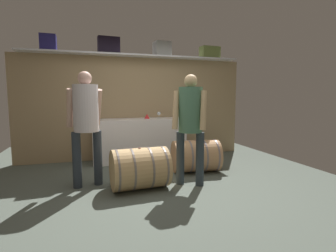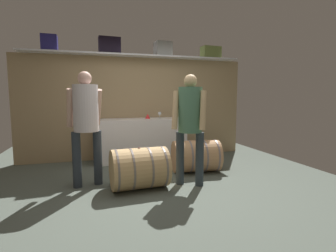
{
  "view_description": "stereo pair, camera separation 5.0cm",
  "coord_description": "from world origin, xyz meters",
  "px_view_note": "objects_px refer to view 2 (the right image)",
  "views": [
    {
      "loc": [
        -0.97,
        -3.62,
        1.33
      ],
      "look_at": [
        0.26,
        0.45,
        0.85
      ],
      "focal_mm": 27.76,
      "sensor_mm": 36.0,
      "label": 1
    },
    {
      "loc": [
        -0.92,
        -3.63,
        1.33
      ],
      "look_at": [
        0.26,
        0.45,
        0.85
      ],
      "focal_mm": 27.76,
      "sensor_mm": 36.0,
      "label": 2
    }
  ],
  "objects_px": {
    "toolcase_black": "(110,46)",
    "red_funnel": "(148,116)",
    "visitor_tasting": "(190,118)",
    "toolcase_grey": "(163,49)",
    "wine_bottle_clear": "(97,113)",
    "wine_barrel_far": "(196,156)",
    "wine_barrel_near": "(139,168)",
    "toolcase_olive": "(211,53)",
    "wine_glass": "(160,114)",
    "work_cabinet": "(140,140)",
    "winemaker_pouring": "(86,117)",
    "toolcase_navy": "(49,43)"
  },
  "relations": [
    {
      "from": "toolcase_black",
      "to": "red_funnel",
      "type": "height_order",
      "value": "toolcase_black"
    },
    {
      "from": "visitor_tasting",
      "to": "toolcase_grey",
      "type": "bearing_deg",
      "value": -62.1
    },
    {
      "from": "wine_bottle_clear",
      "to": "wine_barrel_far",
      "type": "distance_m",
      "value": 2.07
    },
    {
      "from": "wine_barrel_near",
      "to": "visitor_tasting",
      "type": "bearing_deg",
      "value": -8.13
    },
    {
      "from": "toolcase_olive",
      "to": "wine_barrel_near",
      "type": "bearing_deg",
      "value": -141.21
    },
    {
      "from": "red_funnel",
      "to": "wine_barrel_far",
      "type": "bearing_deg",
      "value": -59.11
    },
    {
      "from": "toolcase_black",
      "to": "wine_glass",
      "type": "xyz_separation_m",
      "value": [
        0.99,
        -0.18,
        -1.38
      ]
    },
    {
      "from": "wine_barrel_near",
      "to": "work_cabinet",
      "type": "bearing_deg",
      "value": 75.51
    },
    {
      "from": "toolcase_black",
      "to": "toolcase_olive",
      "type": "xyz_separation_m",
      "value": [
        2.23,
        0.0,
        -0.04
      ]
    },
    {
      "from": "toolcase_grey",
      "to": "wine_barrel_near",
      "type": "relative_size",
      "value": 0.4
    },
    {
      "from": "wine_bottle_clear",
      "to": "winemaker_pouring",
      "type": "height_order",
      "value": "winemaker_pouring"
    },
    {
      "from": "wine_glass",
      "to": "winemaker_pouring",
      "type": "xyz_separation_m",
      "value": [
        -1.46,
        -1.33,
        0.06
      ]
    },
    {
      "from": "wine_barrel_near",
      "to": "wine_glass",
      "type": "bearing_deg",
      "value": 62.34
    },
    {
      "from": "work_cabinet",
      "to": "wine_barrel_near",
      "type": "relative_size",
      "value": 2.24
    },
    {
      "from": "wine_barrel_far",
      "to": "visitor_tasting",
      "type": "bearing_deg",
      "value": -113.99
    },
    {
      "from": "toolcase_grey",
      "to": "toolcase_black",
      "type": "bearing_deg",
      "value": 176.98
    },
    {
      "from": "wine_bottle_clear",
      "to": "wine_glass",
      "type": "distance_m",
      "value": 1.28
    },
    {
      "from": "toolcase_navy",
      "to": "toolcase_olive",
      "type": "height_order",
      "value": "toolcase_navy"
    },
    {
      "from": "toolcase_navy",
      "to": "winemaker_pouring",
      "type": "bearing_deg",
      "value": -68.68
    },
    {
      "from": "work_cabinet",
      "to": "winemaker_pouring",
      "type": "xyz_separation_m",
      "value": [
        -1.03,
        -1.32,
        0.6
      ]
    },
    {
      "from": "toolcase_navy",
      "to": "visitor_tasting",
      "type": "height_order",
      "value": "toolcase_navy"
    },
    {
      "from": "wine_bottle_clear",
      "to": "work_cabinet",
      "type": "bearing_deg",
      "value": 6.29
    },
    {
      "from": "toolcase_navy",
      "to": "wine_glass",
      "type": "xyz_separation_m",
      "value": [
        2.11,
        -0.18,
        -1.37
      ]
    },
    {
      "from": "toolcase_olive",
      "to": "wine_barrel_near",
      "type": "xyz_separation_m",
      "value": [
        -1.97,
        -1.85,
        -2.03
      ]
    },
    {
      "from": "toolcase_olive",
      "to": "work_cabinet",
      "type": "height_order",
      "value": "toolcase_olive"
    },
    {
      "from": "wine_glass",
      "to": "wine_barrel_far",
      "type": "bearing_deg",
      "value": -70.72
    },
    {
      "from": "toolcase_black",
      "to": "work_cabinet",
      "type": "relative_size",
      "value": 0.23
    },
    {
      "from": "toolcase_navy",
      "to": "winemaker_pouring",
      "type": "relative_size",
      "value": 0.17
    },
    {
      "from": "toolcase_navy",
      "to": "visitor_tasting",
      "type": "relative_size",
      "value": 0.18
    },
    {
      "from": "toolcase_olive",
      "to": "wine_barrel_near",
      "type": "distance_m",
      "value": 3.38
    },
    {
      "from": "toolcase_grey",
      "to": "wine_barrel_far",
      "type": "bearing_deg",
      "value": -81.39
    },
    {
      "from": "toolcase_black",
      "to": "toolcase_grey",
      "type": "bearing_deg",
      "value": -4.52
    },
    {
      "from": "toolcase_black",
      "to": "work_cabinet",
      "type": "bearing_deg",
      "value": -22.69
    },
    {
      "from": "wine_bottle_clear",
      "to": "toolcase_black",
      "type": "bearing_deg",
      "value": 44.93
    },
    {
      "from": "wine_barrel_far",
      "to": "visitor_tasting",
      "type": "relative_size",
      "value": 0.52
    },
    {
      "from": "wine_glass",
      "to": "winemaker_pouring",
      "type": "height_order",
      "value": "winemaker_pouring"
    },
    {
      "from": "wine_bottle_clear",
      "to": "wine_barrel_near",
      "type": "distance_m",
      "value": 1.81
    },
    {
      "from": "wine_barrel_near",
      "to": "toolcase_olive",
      "type": "bearing_deg",
      "value": 39.19
    },
    {
      "from": "wine_barrel_far",
      "to": "winemaker_pouring",
      "type": "relative_size",
      "value": 0.51
    },
    {
      "from": "toolcase_grey",
      "to": "toolcase_olive",
      "type": "distance_m",
      "value": 1.12
    },
    {
      "from": "toolcase_navy",
      "to": "wine_bottle_clear",
      "type": "relative_size",
      "value": 0.96
    },
    {
      "from": "visitor_tasting",
      "to": "toolcase_black",
      "type": "bearing_deg",
      "value": -31.08
    },
    {
      "from": "toolcase_olive",
      "to": "work_cabinet",
      "type": "xyz_separation_m",
      "value": [
        -1.66,
        -0.19,
        -1.89
      ]
    },
    {
      "from": "red_funnel",
      "to": "toolcase_black",
      "type": "bearing_deg",
      "value": 164.83
    },
    {
      "from": "toolcase_black",
      "to": "toolcase_grey",
      "type": "relative_size",
      "value": 1.26
    },
    {
      "from": "toolcase_black",
      "to": "wine_glass",
      "type": "relative_size",
      "value": 3.04
    },
    {
      "from": "wine_glass",
      "to": "work_cabinet",
      "type": "bearing_deg",
      "value": -179.04
    },
    {
      "from": "toolcase_grey",
      "to": "winemaker_pouring",
      "type": "xyz_separation_m",
      "value": [
        -1.58,
        -1.51,
        -1.3
      ]
    },
    {
      "from": "toolcase_grey",
      "to": "visitor_tasting",
      "type": "xyz_separation_m",
      "value": [
        -0.1,
        -1.9,
        -1.33
      ]
    },
    {
      "from": "work_cabinet",
      "to": "wine_bottle_clear",
      "type": "xyz_separation_m",
      "value": [
        -0.85,
        -0.09,
        0.58
      ]
    }
  ]
}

